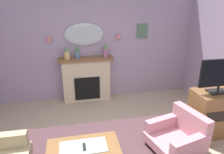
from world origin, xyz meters
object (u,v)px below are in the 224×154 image
wall_sconce_right (118,36)px  framed_picture (142,31)px  armchair_beside_couch (179,134)px  mantel_vase_centre (106,51)px  coffee_table (84,150)px  fireplace (87,80)px  wall_mirror (84,34)px  tv_cabinet (213,113)px  tv_flatscreen (221,75)px  mantel_vase_left (77,52)px  tv_remote (84,147)px  wall_sconce_left (48,38)px  mantel_vase_right (67,53)px

wall_sconce_right → framed_picture: framed_picture is taller
wall_sconce_right → armchair_beside_couch: wall_sconce_right is taller
mantel_vase_centre → coffee_table: bearing=-107.7°
fireplace → wall_mirror: wall_mirror is taller
coffee_table → tv_cabinet: tv_cabinet is taller
wall_mirror → tv_flatscreen: 3.15m
mantel_vase_left → framed_picture: 1.76m
framed_picture → coffee_table: framed_picture is taller
tv_remote → tv_flatscreen: (2.54, 0.49, 0.79)m
framed_picture → wall_sconce_left: bearing=-178.5°
wall_mirror → wall_sconce_right: 0.85m
wall_sconce_right → framed_picture: (0.65, 0.06, 0.09)m
wall_sconce_left → wall_sconce_right: same height
mantel_vase_right → wall_mirror: (0.45, 0.17, 0.41)m
coffee_table → framed_picture: bearing=55.7°
wall_mirror → tv_remote: size_ratio=6.00×
wall_mirror → wall_sconce_left: size_ratio=6.86×
mantel_vase_right → tv_flatscreen: tv_flatscreen is taller
mantel_vase_right → mantel_vase_centre: bearing=0.0°
wall_sconce_right → tv_cabinet: (1.44, -2.04, -1.21)m
framed_picture → mantel_vase_right: bearing=-174.7°
wall_sconce_left → tv_cabinet: size_ratio=0.16×
mantel_vase_centre → tv_flatscreen: 2.64m
wall_mirror → framed_picture: 1.50m
mantel_vase_left → tv_cabinet: 3.26m
mantel_vase_left → wall_sconce_left: wall_sconce_left is taller
mantel_vase_centre → framed_picture: (1.00, 0.18, 0.43)m
tv_cabinet → tv_flatscreen: size_ratio=1.07×
fireplace → mantel_vase_right: size_ratio=4.01×
framed_picture → armchair_beside_couch: bearing=-92.0°
tv_remote → mantel_vase_left: bearing=88.7°
tv_remote → coffee_table: bearing=119.5°
wall_sconce_right → framed_picture: size_ratio=0.39×
fireplace → mantel_vase_left: (-0.20, -0.03, 0.74)m
wall_sconce_right → wall_mirror: bearing=176.6°
mantel_vase_right → tv_flatscreen: 3.36m
wall_sconce_right → tv_remote: wall_sconce_right is taller
mantel_vase_centre → wall_sconce_left: 1.40m
wall_sconce_left → tv_cabinet: 3.93m
tv_cabinet → mantel_vase_right: bearing=144.9°
wall_mirror → tv_remote: bearing=-95.6°
coffee_table → armchair_beside_couch: bearing=5.5°
mantel_vase_centre → framed_picture: 1.10m
fireplace → tv_flatscreen: 3.09m
wall_mirror → framed_picture: (1.50, 0.01, 0.04)m
mantel_vase_right → tv_cabinet: (2.74, -1.92, -0.85)m
mantel_vase_centre → wall_mirror: (-0.50, 0.17, 0.39)m
mantel_vase_right → tv_remote: size_ratio=2.12×
wall_sconce_left → wall_sconce_right: (1.70, 0.00, 0.00)m
tv_flatscreen → wall_mirror: bearing=137.3°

